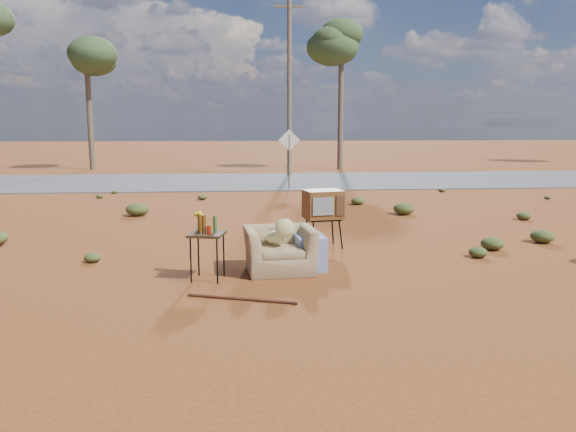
{
  "coord_description": "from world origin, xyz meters",
  "views": [
    {
      "loc": [
        -0.33,
        -8.34,
        2.4
      ],
      "look_at": [
        0.51,
        1.28,
        0.8
      ],
      "focal_mm": 35.0,
      "sensor_mm": 36.0,
      "label": 1
    }
  ],
  "objects": [
    {
      "name": "armchair",
      "position": [
        0.41,
        0.6,
        0.45
      ],
      "size": [
        1.35,
        0.93,
        0.97
      ],
      "rotation": [
        0.0,
        0.0,
        0.09
      ],
      "color": "#90764E",
      "rests_on": "ground"
    },
    {
      "name": "eucalyptus_near_left",
      "position": [
        -8.0,
        22.0,
        5.45
      ],
      "size": [
        3.2,
        3.2,
        6.6
      ],
      "color": "brown",
      "rests_on": "ground"
    },
    {
      "name": "road_sign",
      "position": [
        1.5,
        12.0,
        1.5
      ],
      "size": [
        0.78,
        0.06,
        2.19
      ],
      "color": "brown",
      "rests_on": "ground"
    },
    {
      "name": "tv_unit",
      "position": [
        1.29,
        2.28,
        0.84
      ],
      "size": [
        0.79,
        0.68,
        1.13
      ],
      "rotation": [
        0.0,
        0.0,
        0.19
      ],
      "color": "black",
      "rests_on": "ground"
    },
    {
      "name": "highway",
      "position": [
        0.0,
        15.0,
        0.02
      ],
      "size": [
        140.0,
        7.0,
        0.04
      ],
      "primitive_type": "cube",
      "color": "#565659",
      "rests_on": "ground"
    },
    {
      "name": "ground",
      "position": [
        0.0,
        0.0,
        0.0
      ],
      "size": [
        140.0,
        140.0,
        0.0
      ],
      "primitive_type": "plane",
      "color": "brown",
      "rests_on": "ground"
    },
    {
      "name": "rusty_bar",
      "position": [
        -0.32,
        -0.92,
        0.02
      ],
      "size": [
        1.51,
        0.55,
        0.04
      ],
      "primitive_type": "cylinder",
      "rotation": [
        0.0,
        1.57,
        -0.33
      ],
      "color": "#4C2314",
      "rests_on": "ground"
    },
    {
      "name": "eucalyptus_center",
      "position": [
        5.0,
        21.0,
        6.43
      ],
      "size": [
        3.2,
        3.2,
        7.6
      ],
      "color": "brown",
      "rests_on": "ground"
    },
    {
      "name": "scrub_patch",
      "position": [
        -0.82,
        4.41,
        0.14
      ],
      "size": [
        17.49,
        8.07,
        0.33
      ],
      "color": "#475625",
      "rests_on": "ground"
    },
    {
      "name": "utility_pole_center",
      "position": [
        2.0,
        17.5,
        4.15
      ],
      "size": [
        1.4,
        0.2,
        8.0
      ],
      "color": "brown",
      "rests_on": "ground"
    },
    {
      "name": "side_table",
      "position": [
        -0.86,
        0.22,
        0.76
      ],
      "size": [
        0.61,
        0.61,
        1.03
      ],
      "rotation": [
        0.0,
        0.0,
        -0.22
      ],
      "color": "#342413",
      "rests_on": "ground"
    }
  ]
}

